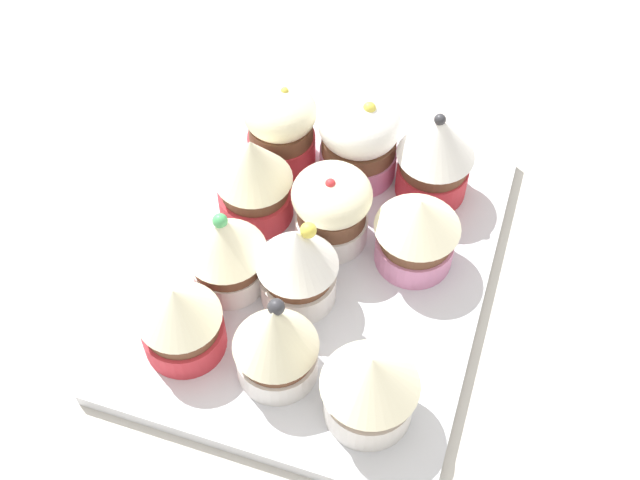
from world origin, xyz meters
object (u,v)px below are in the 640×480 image
Objects in this scene: cupcake_0 at (281,126)px; cupcake_1 at (254,178)px; cupcake_3 at (180,318)px; cupcake_8 at (435,155)px; cupcake_5 at (333,208)px; cupcake_6 at (297,264)px; cupcake_2 at (226,251)px; baking_tray at (320,269)px; cupcake_7 at (279,343)px; cupcake_10 at (370,385)px; cupcake_9 at (417,230)px; cupcake_4 at (363,139)px.

cupcake_0 is 6.01cm from cupcake_1.
cupcake_8 reaches higher than cupcake_3.
cupcake_5 is at bearing -41.11° from cupcake_8.
cupcake_1 is 1.02× the size of cupcake_6.
cupcake_2 is (12.59, 0.45, 0.02)cm from cupcake_0.
baking_tray is 4.40× the size of cupcake_5.
cupcake_0 is at bearing -160.67° from cupcake_7.
cupcake_1 is 1.14× the size of cupcake_5.
cupcake_7 is 6.50cm from cupcake_10.
cupcake_3 is at bearing -29.65° from cupcake_5.
baking_tray is 8.39cm from cupcake_1.
cupcake_0 is at bearing -117.11° from cupcake_9.
baking_tray is 7.98cm from cupcake_2.
cupcake_0 reaches higher than cupcake_9.
cupcake_2 is at bearing -118.70° from cupcake_10.
cupcake_1 is 9.31cm from cupcake_4.
cupcake_6 is (12.77, -1.00, 0.09)cm from cupcake_4.
cupcake_0 is 0.95× the size of cupcake_6.
cupcake_1 is (-3.17, -6.22, 4.66)cm from baking_tray.
cupcake_4 is (-6.60, 6.56, -0.31)cm from cupcake_1.
baking_tray is at bearing -147.05° from cupcake_10.
cupcake_0 reaches higher than cupcake_10.
cupcake_3 is 22.86cm from cupcake_8.
cupcake_8 is at bearing 88.46° from cupcake_4.
cupcake_0 is 0.95× the size of cupcake_7.
baking_tray is 3.95× the size of cupcake_6.
cupcake_7 reaches higher than cupcake_10.
cupcake_8 is at bearing 151.90° from cupcake_6.
cupcake_4 is (-0.60, 6.60, 0.07)cm from cupcake_0.
cupcake_7 is at bearing 90.38° from cupcake_3.
baking_tray is 10.69cm from cupcake_4.
cupcake_4 reaches higher than cupcake_2.
cupcake_7 is at bearing -17.30° from cupcake_8.
cupcake_7 reaches higher than cupcake_5.
cupcake_6 is at bearing -51.30° from cupcake_9.
cupcake_2 reaches higher than cupcake_9.
cupcake_2 is 14.17cm from cupcake_10.
baking_tray is 3.77× the size of cupcake_8.
cupcake_2 is at bearing -85.38° from cupcake_6.
cupcake_3 is 13.43cm from cupcake_10.
cupcake_10 is (13.39, 12.85, -0.43)cm from cupcake_1.
cupcake_4 is 7.02cm from cupcake_5.
baking_tray is 4.44× the size of cupcake_10.
cupcake_1 is (6.00, 0.03, 0.38)cm from cupcake_0.
cupcake_10 is (0.98, 6.42, -0.16)cm from cupcake_7.
cupcake_7 is (9.24, 0.21, 4.38)cm from baking_tray.
cupcake_6 is 9.09cm from cupcake_9.
cupcake_8 is at bearing 145.81° from cupcake_3.
cupcake_4 is 0.95× the size of cupcake_8.
cupcake_10 is at bearing 17.45° from cupcake_4.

